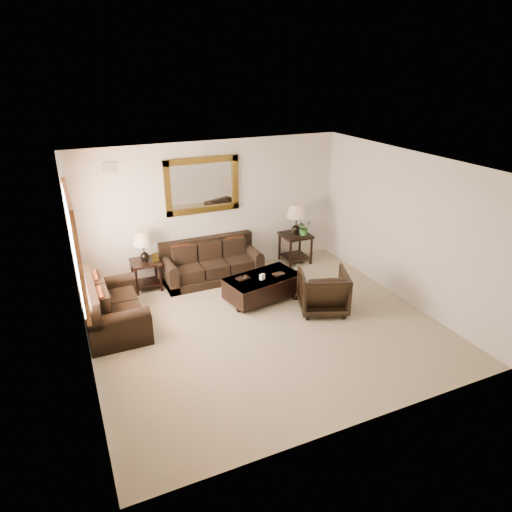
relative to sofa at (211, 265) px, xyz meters
name	(u,v)px	position (x,y,z in m)	size (l,w,h in m)	color
room	(266,251)	(0.21, -2.11, 1.06)	(5.51, 5.01, 2.71)	gray
window	(75,246)	(-2.49, -1.21, 1.26)	(0.07, 1.96, 1.66)	white
mirror	(202,185)	(0.00, 0.35, 1.56)	(1.50, 0.06, 1.10)	#44250D
air_vent	(110,167)	(-1.69, 0.37, 2.06)	(0.25, 0.02, 0.18)	#999999
sofa	(211,265)	(0.00, 0.00, 0.00)	(1.95, 0.84, 0.80)	black
loveseat	(111,310)	(-2.12, -1.12, 0.03)	(0.93, 1.56, 0.88)	black
end_table_left	(144,252)	(-1.29, 0.08, 0.47)	(0.53, 0.53, 1.17)	black
end_table_right	(296,225)	(1.95, 0.05, 0.57)	(0.60, 0.60, 1.31)	black
coffee_table	(262,285)	(0.56, -1.24, 0.00)	(1.48, 0.99, 0.58)	black
armchair	(323,289)	(1.37, -2.03, 0.13)	(0.81, 0.76, 0.83)	black
potted_plant	(304,229)	(2.08, -0.06, 0.49)	(0.30, 0.33, 0.26)	#29561D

